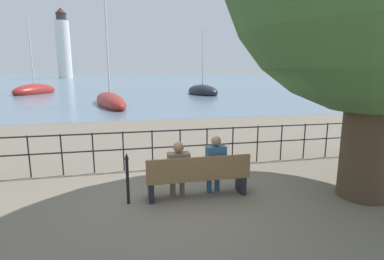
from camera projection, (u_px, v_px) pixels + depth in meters
ground_plane at (197, 196)px, 6.25m from camera, size 1000.00×1000.00×0.00m
harbor_water at (127, 76)px, 159.50m from camera, size 600.00×300.00×0.01m
park_bench at (198, 177)px, 6.10m from camera, size 2.12×0.45×0.90m
seated_person_left at (178, 167)px, 6.05m from camera, size 0.44×0.35×1.18m
seated_person_right at (215, 163)px, 6.21m from camera, size 0.39×0.35×1.27m
promenade_railing at (180, 142)px, 7.99m from camera, size 11.93×0.04×1.05m
closed_umbrella at (127, 176)px, 5.78m from camera, size 0.09×0.09×1.03m
sailboat_0 at (110, 101)px, 22.84m from camera, size 3.41×8.97×8.11m
sailboat_1 at (35, 91)px, 34.22m from camera, size 4.68×6.82×8.80m
sailboat_3 at (202, 92)px, 33.10m from camera, size 3.51×5.88×7.33m
harbor_lighthouse at (63, 46)px, 104.02m from camera, size 4.71×4.71×23.75m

